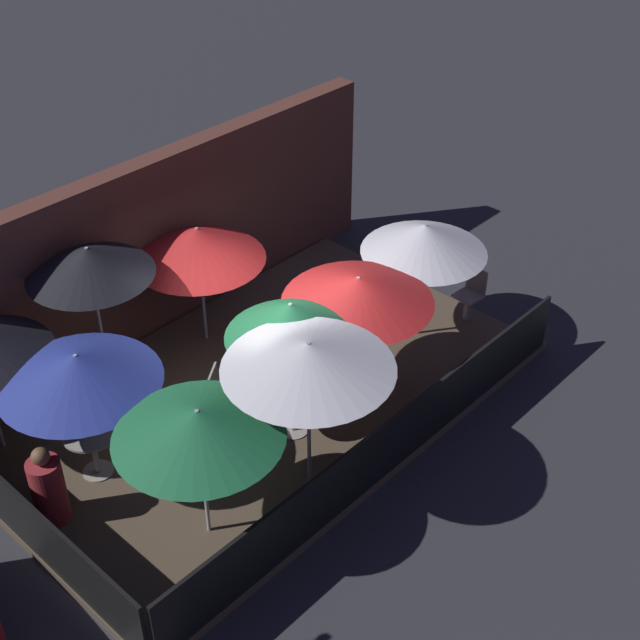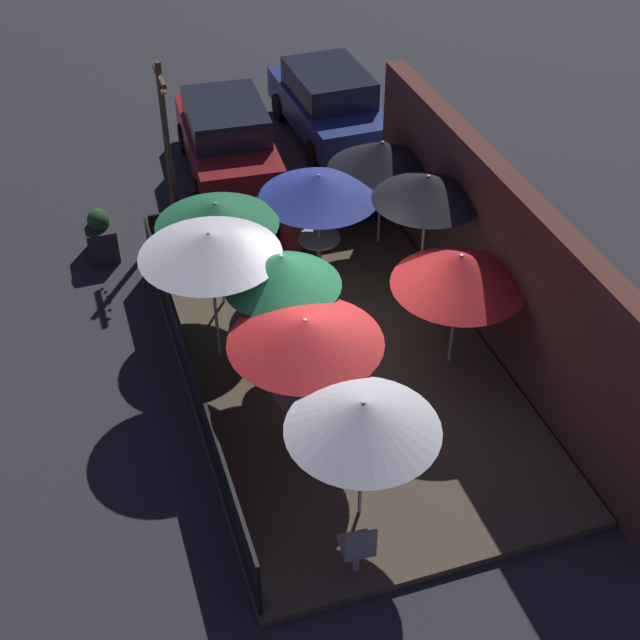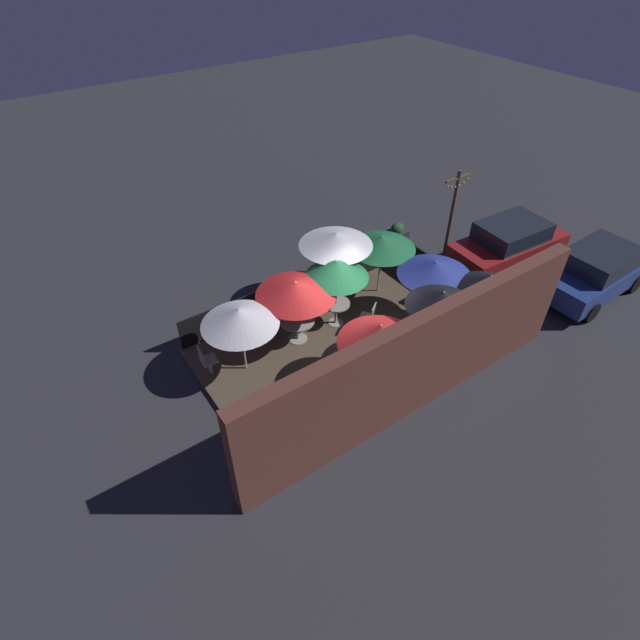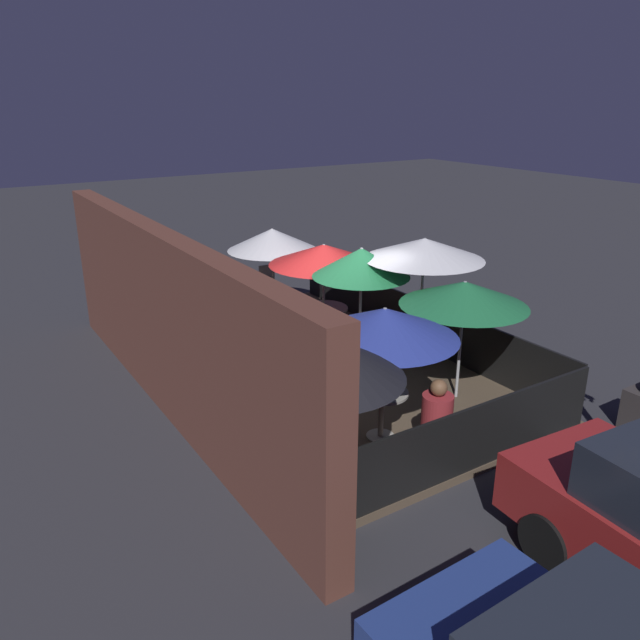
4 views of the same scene
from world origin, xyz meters
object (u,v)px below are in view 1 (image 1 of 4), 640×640
at_px(patio_umbrella_8, 308,356).
at_px(patron_0, 49,489).
at_px(patio_umbrella_2, 78,369).
at_px(dining_table_0, 356,359).
at_px(patio_umbrella_7, 425,239).
at_px(patio_umbrella_0, 358,290).
at_px(patio_chair_1, 222,395).
at_px(dining_table_2, 92,440).
at_px(patio_umbrella_5, 198,424).
at_px(dining_table_1, 292,399).
at_px(patio_umbrella_1, 291,320).
at_px(patio_chair_0, 471,293).
at_px(patio_umbrella_4, 89,261).
at_px(patio_umbrella_3, 198,244).

bearing_deg(patio_umbrella_8, patron_0, 142.80).
relative_size(patio_umbrella_2, dining_table_0, 2.14).
bearing_deg(patio_umbrella_7, patio_umbrella_2, 167.51).
distance_m(patio_umbrella_0, patio_chair_1, 2.42).
height_order(patio_umbrella_7, patio_umbrella_8, patio_umbrella_8).
distance_m(dining_table_0, dining_table_2, 3.95).
xyz_separation_m(patio_umbrella_5, patron_0, (-1.21, 1.60, -1.28)).
bearing_deg(patio_chair_1, dining_table_1, 0.00).
xyz_separation_m(patio_umbrella_1, patio_chair_0, (3.97, -0.23, -1.41)).
height_order(patio_umbrella_7, patio_chair_0, patio_umbrella_7).
xyz_separation_m(patio_umbrella_5, patio_umbrella_8, (1.42, -0.40, 0.39)).
distance_m(patio_umbrella_1, patio_chair_0, 4.23).
relative_size(patio_umbrella_1, dining_table_1, 2.71).
relative_size(patio_umbrella_0, patio_umbrella_4, 0.91).
bearing_deg(patio_umbrella_5, patio_umbrella_4, 74.93).
bearing_deg(dining_table_1, patio_chair_1, 124.51).
height_order(dining_table_0, dining_table_1, dining_table_1).
height_order(patio_umbrella_2, patio_umbrella_8, patio_umbrella_8).
bearing_deg(patio_umbrella_2, dining_table_2, 0.00).
xyz_separation_m(patio_umbrella_4, dining_table_1, (1.15, -2.79, -1.59)).
relative_size(dining_table_0, patron_0, 0.82).
xyz_separation_m(patio_umbrella_4, patio_chair_1, (0.58, -1.96, -1.64)).
distance_m(patio_umbrella_2, patio_umbrella_5, 1.90).
height_order(patio_umbrella_5, patio_chair_1, patio_umbrella_5).
relative_size(patio_umbrella_0, patio_umbrella_2, 1.04).
distance_m(patio_umbrella_4, dining_table_2, 2.49).
bearing_deg(patio_umbrella_8, patio_umbrella_7, 16.03).
distance_m(dining_table_0, patron_0, 4.68).
xyz_separation_m(patio_umbrella_2, dining_table_2, (0.00, 0.00, -1.21)).
bearing_deg(patio_umbrella_5, patio_chair_0, 2.77).
height_order(dining_table_0, patio_chair_0, patio_chair_0).
bearing_deg(patron_0, patio_umbrella_4, -4.68).
distance_m(patio_umbrella_7, dining_table_0, 2.16).
distance_m(patio_umbrella_8, patio_chair_1, 2.41).
relative_size(patio_umbrella_1, patio_chair_1, 2.30).
distance_m(patio_umbrella_3, patio_chair_1, 2.45).
bearing_deg(patio_umbrella_7, dining_table_0, -173.99).
bearing_deg(dining_table_2, patio_umbrella_2, 0.00).
xyz_separation_m(patio_umbrella_1, patio_umbrella_8, (-0.62, -0.92, 0.25)).
height_order(patio_umbrella_8, dining_table_2, patio_umbrella_8).
bearing_deg(dining_table_0, patio_umbrella_5, -171.92).
bearing_deg(patio_umbrella_3, patio_umbrella_7, -44.80).
bearing_deg(patio_umbrella_8, patio_umbrella_1, 55.82).
bearing_deg(patio_umbrella_4, patio_umbrella_3, -6.93).
xyz_separation_m(patio_umbrella_1, patron_0, (-3.25, 1.08, -1.41)).
height_order(patio_umbrella_0, patio_umbrella_7, patio_umbrella_7).
relative_size(patio_chair_0, patio_chair_1, 0.99).
height_order(patio_umbrella_7, dining_table_1, patio_umbrella_7).
relative_size(patio_umbrella_3, patio_chair_0, 2.19).
bearing_deg(patio_umbrella_2, patio_umbrella_3, 22.22).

